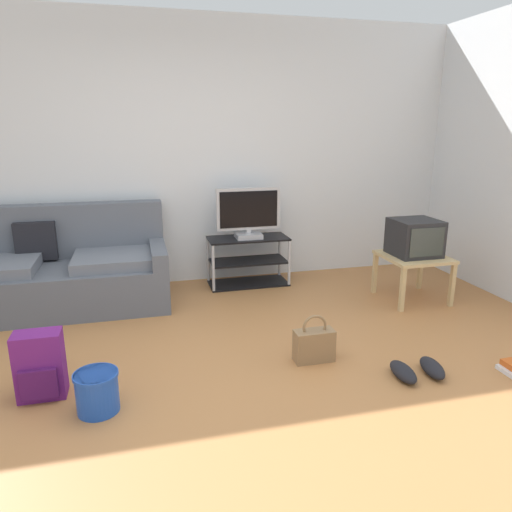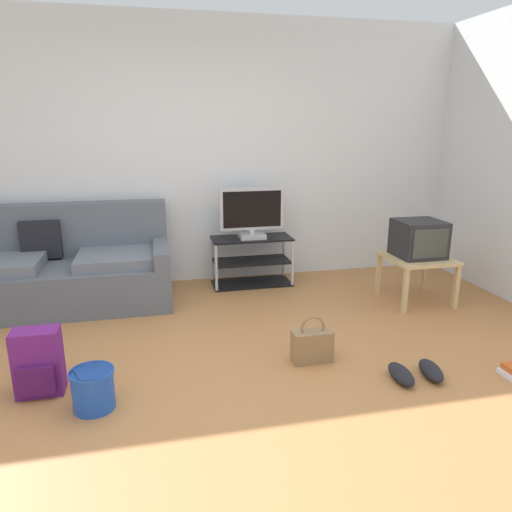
{
  "view_description": "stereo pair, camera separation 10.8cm",
  "coord_description": "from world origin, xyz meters",
  "px_view_note": "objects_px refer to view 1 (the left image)",
  "views": [
    {
      "loc": [
        -0.42,
        -2.54,
        1.64
      ],
      "look_at": [
        0.47,
        0.93,
        0.64
      ],
      "focal_mm": 33.11,
      "sensor_mm": 36.0,
      "label": 1
    },
    {
      "loc": [
        -0.31,
        -2.57,
        1.64
      ],
      "look_at": [
        0.47,
        0.93,
        0.64
      ],
      "focal_mm": 33.11,
      "sensor_mm": 36.0,
      "label": 2
    }
  ],
  "objects_px": {
    "backpack": "(40,366)",
    "cleaning_bucket": "(97,391)",
    "flat_tv": "(248,214)",
    "side_table": "(414,262)",
    "handbag": "(314,344)",
    "couch": "(59,272)",
    "sneakers_pair": "(418,370)",
    "tv_stand": "(248,261)",
    "crt_tv": "(415,238)"
  },
  "relations": [
    {
      "from": "side_table",
      "to": "tv_stand",
      "type": "bearing_deg",
      "value": 149.67
    },
    {
      "from": "tv_stand",
      "to": "backpack",
      "type": "height_order",
      "value": "tv_stand"
    },
    {
      "from": "couch",
      "to": "handbag",
      "type": "height_order",
      "value": "couch"
    },
    {
      "from": "couch",
      "to": "cleaning_bucket",
      "type": "distance_m",
      "value": 1.94
    },
    {
      "from": "tv_stand",
      "to": "flat_tv",
      "type": "distance_m",
      "value": 0.51
    },
    {
      "from": "flat_tv",
      "to": "tv_stand",
      "type": "bearing_deg",
      "value": 90.0
    },
    {
      "from": "handbag",
      "to": "cleaning_bucket",
      "type": "distance_m",
      "value": 1.49
    },
    {
      "from": "tv_stand",
      "to": "sneakers_pair",
      "type": "relative_size",
      "value": 2.19
    },
    {
      "from": "cleaning_bucket",
      "to": "backpack",
      "type": "bearing_deg",
      "value": 144.19
    },
    {
      "from": "side_table",
      "to": "sneakers_pair",
      "type": "bearing_deg",
      "value": -120.12
    },
    {
      "from": "side_table",
      "to": "crt_tv",
      "type": "distance_m",
      "value": 0.23
    },
    {
      "from": "backpack",
      "to": "cleaning_bucket",
      "type": "bearing_deg",
      "value": -25.5
    },
    {
      "from": "sneakers_pair",
      "to": "couch",
      "type": "bearing_deg",
      "value": 141.53
    },
    {
      "from": "crt_tv",
      "to": "backpack",
      "type": "relative_size",
      "value": 0.98
    },
    {
      "from": "sneakers_pair",
      "to": "handbag",
      "type": "bearing_deg",
      "value": 147.75
    },
    {
      "from": "couch",
      "to": "crt_tv",
      "type": "relative_size",
      "value": 4.67
    },
    {
      "from": "crt_tv",
      "to": "backpack",
      "type": "distance_m",
      "value": 3.35
    },
    {
      "from": "cleaning_bucket",
      "to": "sneakers_pair",
      "type": "height_order",
      "value": "cleaning_bucket"
    },
    {
      "from": "backpack",
      "to": "handbag",
      "type": "distance_m",
      "value": 1.81
    },
    {
      "from": "side_table",
      "to": "handbag",
      "type": "xyz_separation_m",
      "value": [
        -1.37,
        -0.94,
        -0.25
      ]
    },
    {
      "from": "crt_tv",
      "to": "handbag",
      "type": "distance_m",
      "value": 1.74
    },
    {
      "from": "side_table",
      "to": "handbag",
      "type": "height_order",
      "value": "side_table"
    },
    {
      "from": "couch",
      "to": "tv_stand",
      "type": "relative_size",
      "value": 2.35
    },
    {
      "from": "crt_tv",
      "to": "sneakers_pair",
      "type": "xyz_separation_m",
      "value": [
        -0.77,
        -1.34,
        -0.57
      ]
    },
    {
      "from": "handbag",
      "to": "tv_stand",
      "type": "bearing_deg",
      "value": 91.95
    },
    {
      "from": "tv_stand",
      "to": "handbag",
      "type": "bearing_deg",
      "value": -88.05
    },
    {
      "from": "couch",
      "to": "sneakers_pair",
      "type": "bearing_deg",
      "value": -38.47
    },
    {
      "from": "couch",
      "to": "sneakers_pair",
      "type": "relative_size",
      "value": 5.13
    },
    {
      "from": "flat_tv",
      "to": "backpack",
      "type": "relative_size",
      "value": 1.54
    },
    {
      "from": "side_table",
      "to": "cleaning_bucket",
      "type": "xyz_separation_m",
      "value": [
        -2.83,
        -1.21,
        -0.25
      ]
    },
    {
      "from": "crt_tv",
      "to": "cleaning_bucket",
      "type": "bearing_deg",
      "value": -156.6
    },
    {
      "from": "tv_stand",
      "to": "handbag",
      "type": "height_order",
      "value": "tv_stand"
    },
    {
      "from": "crt_tv",
      "to": "handbag",
      "type": "height_order",
      "value": "crt_tv"
    },
    {
      "from": "tv_stand",
      "to": "sneakers_pair",
      "type": "distance_m",
      "value": 2.27
    },
    {
      "from": "crt_tv",
      "to": "tv_stand",
      "type": "bearing_deg",
      "value": 150.16
    },
    {
      "from": "couch",
      "to": "sneakers_pair",
      "type": "distance_m",
      "value": 3.22
    },
    {
      "from": "flat_tv",
      "to": "couch",
      "type": "bearing_deg",
      "value": -175.62
    },
    {
      "from": "crt_tv",
      "to": "cleaning_bucket",
      "type": "distance_m",
      "value": 3.12
    },
    {
      "from": "tv_stand",
      "to": "sneakers_pair",
      "type": "height_order",
      "value": "tv_stand"
    },
    {
      "from": "tv_stand",
      "to": "backpack",
      "type": "distance_m",
      "value": 2.51
    },
    {
      "from": "flat_tv",
      "to": "sneakers_pair",
      "type": "distance_m",
      "value": 2.35
    },
    {
      "from": "cleaning_bucket",
      "to": "flat_tv",
      "type": "bearing_deg",
      "value": 55.29
    },
    {
      "from": "crt_tv",
      "to": "backpack",
      "type": "xyz_separation_m",
      "value": [
        -3.17,
        -0.98,
        -0.4
      ]
    },
    {
      "from": "couch",
      "to": "backpack",
      "type": "distance_m",
      "value": 1.64
    },
    {
      "from": "backpack",
      "to": "handbag",
      "type": "bearing_deg",
      "value": 10.95
    },
    {
      "from": "tv_stand",
      "to": "cleaning_bucket",
      "type": "height_order",
      "value": "tv_stand"
    },
    {
      "from": "handbag",
      "to": "sneakers_pair",
      "type": "height_order",
      "value": "handbag"
    },
    {
      "from": "flat_tv",
      "to": "cleaning_bucket",
      "type": "height_order",
      "value": "flat_tv"
    },
    {
      "from": "handbag",
      "to": "crt_tv",
      "type": "bearing_deg",
      "value": 34.96
    },
    {
      "from": "side_table",
      "to": "handbag",
      "type": "relative_size",
      "value": 1.64
    }
  ]
}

